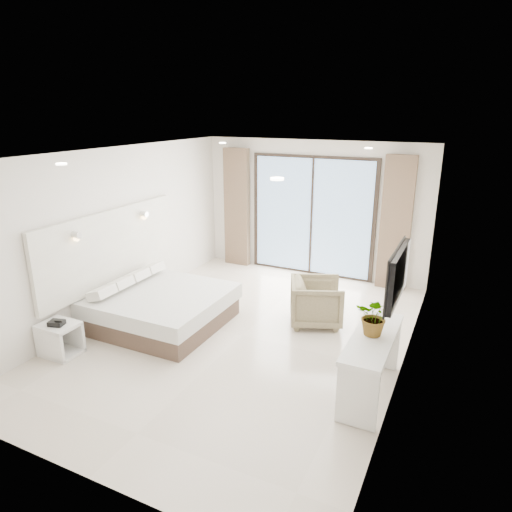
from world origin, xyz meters
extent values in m
plane|color=beige|center=(0.00, 0.00, 0.00)|extent=(6.20, 6.20, 0.00)
cube|color=silver|center=(0.00, 3.10, 1.35)|extent=(4.60, 0.02, 2.70)
cube|color=silver|center=(0.00, -3.10, 1.35)|extent=(4.60, 0.02, 2.70)
cube|color=silver|center=(-2.30, 0.00, 1.35)|extent=(0.02, 6.20, 2.70)
cube|color=silver|center=(2.30, 0.00, 1.35)|extent=(0.02, 6.20, 2.70)
cube|color=white|center=(0.00, 0.00, 2.70)|extent=(4.60, 6.20, 0.02)
cube|color=white|center=(-2.25, -0.19, 1.15)|extent=(0.08, 3.00, 1.20)
cube|color=black|center=(2.25, -0.64, 1.55)|extent=(0.06, 1.00, 0.58)
cube|color=black|center=(2.21, -0.64, 1.55)|extent=(0.02, 1.04, 0.62)
cube|color=black|center=(0.00, 3.07, 1.20)|extent=(2.56, 0.04, 2.42)
cube|color=#82A7D1|center=(0.00, 3.04, 1.20)|extent=(2.40, 0.01, 2.30)
cube|color=brown|center=(-1.65, 2.96, 1.25)|extent=(0.55, 0.14, 2.50)
cube|color=brown|center=(1.65, 2.96, 1.25)|extent=(0.55, 0.14, 2.50)
cylinder|color=white|center=(-1.30, -1.80, 2.68)|extent=(0.12, 0.12, 0.02)
cylinder|color=white|center=(1.30, -1.80, 2.68)|extent=(0.12, 0.12, 0.02)
cylinder|color=white|center=(-1.30, 1.80, 2.68)|extent=(0.12, 0.12, 0.02)
cylinder|color=white|center=(1.30, 1.80, 2.68)|extent=(0.12, 0.12, 0.02)
cube|color=brown|center=(-1.33, -0.19, 0.15)|extent=(1.84, 1.75, 0.29)
cube|color=silver|center=(-1.33, -0.19, 0.41)|extent=(1.92, 1.82, 0.24)
cube|color=white|center=(-1.95, -0.79, 0.60)|extent=(0.28, 0.37, 0.14)
cube|color=white|center=(-1.95, -0.40, 0.60)|extent=(0.28, 0.37, 0.14)
cube|color=white|center=(-1.95, 0.01, 0.60)|extent=(0.28, 0.37, 0.14)
cube|color=white|center=(-1.95, 0.41, 0.60)|extent=(0.28, 0.37, 0.14)
cube|color=white|center=(-2.02, -1.57, 0.44)|extent=(0.51, 0.42, 0.05)
cube|color=white|center=(-2.02, -1.57, 0.03)|extent=(0.51, 0.42, 0.05)
cube|color=white|center=(-2.02, -1.76, 0.23)|extent=(0.51, 0.05, 0.42)
cube|color=white|center=(-2.02, -1.39, 0.23)|extent=(0.51, 0.05, 0.42)
cube|color=black|center=(-2.00, -1.61, 0.50)|extent=(0.23, 0.20, 0.06)
cube|color=white|center=(2.04, -0.64, 0.74)|extent=(0.46, 1.47, 0.06)
cube|color=white|center=(2.04, -1.30, 0.35)|extent=(0.44, 0.06, 0.71)
cube|color=white|center=(2.04, 0.02, 0.35)|extent=(0.44, 0.06, 0.71)
imported|color=#33662D|center=(2.04, -0.61, 0.95)|extent=(0.44, 0.49, 0.37)
imported|color=#807554|center=(0.86, 0.89, 0.40)|extent=(0.97, 1.00, 0.80)
camera|label=1|loc=(2.86, -5.47, 3.26)|focal=32.00mm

